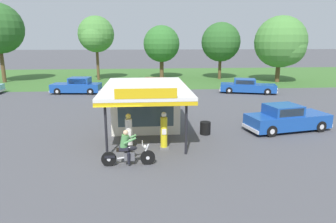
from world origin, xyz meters
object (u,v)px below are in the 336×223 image
Objects in this scene: parked_car_back_row_right at (77,86)px; parked_car_second_row_spare at (158,87)px; gas_pump_offside at (164,132)px; gas_pump_nearside at (129,133)px; motorcycle_with_rider at (127,151)px; parked_car_back_row_far_left at (247,87)px; featured_classic_sedan at (287,119)px; spare_tire_stack at (205,128)px.

parked_car_second_row_spare reaches higher than parked_car_back_row_right.
gas_pump_nearside is at bearing -180.00° from gas_pump_offside.
motorcycle_with_rider is 0.39× the size of parked_car_back_row_far_left.
spare_tire_stack is at bearing -175.99° from featured_classic_sedan.
gas_pump_offside reaches higher than parked_car_back_row_right.
gas_pump_offside is 2.53m from motorcycle_with_rider.
featured_classic_sedan is at bearing -60.26° from parked_car_second_row_spare.
parked_car_back_row_right is (-5.88, 16.19, -0.11)m from gas_pump_nearside.
parked_car_back_row_far_left is at bearing -4.17° from parked_car_back_row_right.
gas_pump_nearside is at bearing -126.87° from parked_car_back_row_far_left.
spare_tire_stack is (4.22, 2.09, -0.47)m from gas_pump_nearside.
motorcycle_with_rider reaches higher than spare_tire_stack.
motorcycle_with_rider is 0.45× the size of parked_car_back_row_right.
gas_pump_nearside reaches higher than motorcycle_with_rider.
gas_pump_nearside is 0.98× the size of gas_pump_offside.
gas_pump_offside is (1.71, 0.00, 0.02)m from gas_pump_nearside.
parked_car_second_row_spare is 0.98× the size of parked_car_back_row_far_left.
parked_car_second_row_spare is at bearing 99.38° from spare_tire_stack.
spare_tire_stack is at bearing -80.62° from parked_car_second_row_spare.
spare_tire_stack is (2.51, 2.09, -0.49)m from gas_pump_offside.
gas_pump_nearside is 9.49m from featured_classic_sedan.
featured_classic_sedan is 12.67m from parked_car_back_row_far_left.
featured_classic_sedan is 0.92× the size of parked_car_second_row_spare.
gas_pump_offside is at bearing 0.00° from gas_pump_nearside.
parked_car_back_row_far_left is (11.21, 14.94, -0.18)m from gas_pump_nearside.
parked_car_second_row_spare is at bearing 82.75° from motorcycle_with_rider.
parked_car_second_row_spare is at bearing -10.13° from parked_car_back_row_right.
gas_pump_offside is at bearing -140.22° from spare_tire_stack.
motorcycle_with_rider is 0.40× the size of parked_car_second_row_spare.
parked_car_back_row_right is 17.14m from parked_car_back_row_far_left.
spare_tire_stack is (4.21, 3.95, -0.29)m from motorcycle_with_rider.
spare_tire_stack is (-6.99, -12.85, -0.29)m from parked_car_back_row_far_left.
gas_pump_offside is at bearing -122.45° from parked_car_back_row_far_left.
motorcycle_with_rider is at bearing -71.93° from parked_car_back_row_right.
motorcycle_with_rider is at bearing -136.78° from spare_tire_stack.
gas_pump_nearside is at bearing -153.63° from spare_tire_stack.
motorcycle_with_rider is 10.12m from featured_classic_sedan.
parked_car_second_row_spare is (2.12, 14.76, -0.10)m from gas_pump_nearside.
parked_car_second_row_spare reaches higher than parked_car_back_row_far_left.
motorcycle_with_rider is 20.20m from parked_car_back_row_far_left.
motorcycle_with_rider is (0.01, -1.86, -0.18)m from gas_pump_nearside.
featured_classic_sedan is at bearing -42.43° from parked_car_back_row_right.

